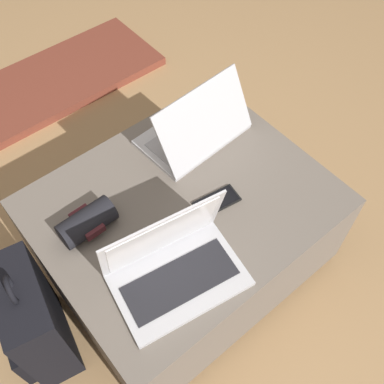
% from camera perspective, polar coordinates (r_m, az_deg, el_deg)
% --- Properties ---
extents(ground_plane, '(14.00, 14.00, 0.00)m').
position_cam_1_polar(ground_plane, '(1.88, -0.92, -8.66)').
color(ground_plane, tan).
extents(ottoman, '(0.95, 0.78, 0.44)m').
position_cam_1_polar(ottoman, '(1.68, -1.01, -5.28)').
color(ottoman, '#3D3832').
rests_on(ottoman, ground_plane).
extents(laptop_near, '(0.41, 0.31, 0.25)m').
position_cam_1_polar(laptop_near, '(1.32, -2.37, -9.24)').
color(laptop_near, silver).
rests_on(laptop_near, ottoman).
extents(laptop_far, '(0.39, 0.27, 0.23)m').
position_cam_1_polar(laptop_far, '(1.63, 0.53, 7.94)').
color(laptop_far, silver).
rests_on(laptop_far, ottoman).
extents(cell_phone, '(0.16, 0.10, 0.01)m').
position_cam_1_polar(cell_phone, '(1.49, 3.17, -1.18)').
color(cell_phone, black).
rests_on(cell_phone, ottoman).
extents(backpack, '(0.23, 0.34, 0.52)m').
position_cam_1_polar(backpack, '(1.63, -19.47, -15.26)').
color(backpack, black).
rests_on(backpack, ground_plane).
extents(wrist_brace, '(0.18, 0.11, 0.09)m').
position_cam_1_polar(wrist_brace, '(1.44, -13.19, -3.75)').
color(wrist_brace, black).
rests_on(wrist_brace, ottoman).
extents(fireplace_hearth, '(1.40, 0.50, 0.04)m').
position_cam_1_polar(fireplace_hearth, '(2.61, -19.43, 11.96)').
color(fireplace_hearth, brown).
rests_on(fireplace_hearth, ground_plane).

